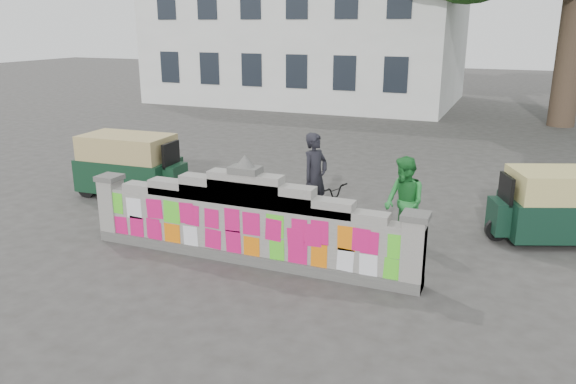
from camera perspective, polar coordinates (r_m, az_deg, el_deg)
name	(u,v)px	position (r m, az deg, el deg)	size (l,w,h in m)	color
ground	(247,261)	(10.48, -4.17, -6.99)	(100.00, 100.00, 0.00)	#383533
parapet_wall	(246,223)	(10.20, -4.27, -3.14)	(6.48, 0.44, 2.01)	#4C4C49
building	(310,27)	(32.58, 2.25, 16.39)	(16.00, 10.00, 8.90)	silver
cyclist_bike	(315,206)	(11.77, 2.71, -1.42)	(0.72, 2.07, 1.09)	black
cyclist_rider	(315,189)	(11.66, 2.74, 0.35)	(0.67, 0.44, 1.84)	black
pedestrian	(404,203)	(11.03, 11.71, -1.08)	(0.87, 0.68, 1.79)	#238133
rickshaw_left	(131,164)	(14.68, -15.68, 2.72)	(2.84, 1.42, 1.56)	#10311D
rickshaw_right	(561,205)	(12.37, 25.95, -1.20)	(2.71, 1.98, 1.46)	black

